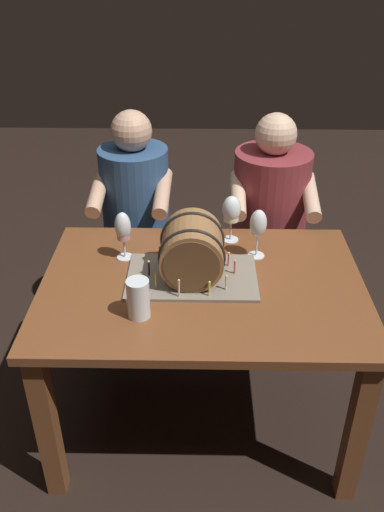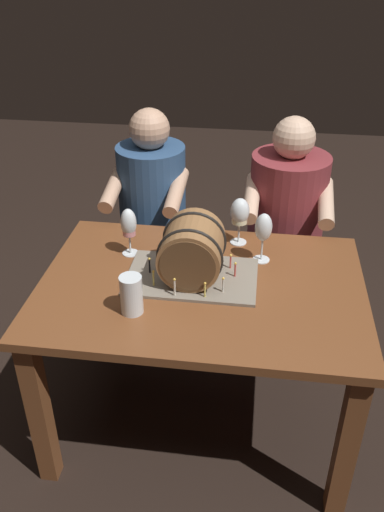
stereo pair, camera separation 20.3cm
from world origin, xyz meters
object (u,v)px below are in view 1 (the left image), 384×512
(wine_glass_rose, at_px, (123,229))
(person_seated_right, at_px, (268,234))
(person_seated_left, at_px, (138,235))
(dining_table, at_px, (202,307))
(beer_pint, at_px, (138,300))
(barrel_cake, at_px, (192,253))
(wine_glass_empty, at_px, (258,225))
(wine_glass_white, at_px, (231,211))

(wine_glass_rose, xyz_separation_m, person_seated_right, (0.65, 0.52, -0.31))
(person_seated_left, bearing_deg, wine_glass_rose, -88.56)
(dining_table, height_order, beer_pint, beer_pint)
(barrel_cake, relative_size, beer_pint, 3.43)
(person_seated_left, xyz_separation_m, person_seated_right, (0.66, 0.00, 0.01))
(dining_table, relative_size, person_seated_left, 1.04)
(beer_pint, relative_size, person_seated_right, 0.12)
(wine_glass_rose, xyz_separation_m, person_seated_left, (-0.01, 0.52, -0.32))
(wine_glass_rose, bearing_deg, person_seated_left, 91.44)
(beer_pint, distance_m, person_seated_right, 1.08)
(barrel_cake, height_order, wine_glass_empty, barrel_cake)
(barrel_cake, height_order, person_seated_right, person_seated_right)
(wine_glass_empty, bearing_deg, barrel_cake, -147.21)
(dining_table, bearing_deg, wine_glass_rose, 150.62)
(wine_glass_rose, distance_m, beer_pint, 0.40)
(wine_glass_rose, bearing_deg, person_seated_right, 38.55)
(dining_table, xyz_separation_m, person_seated_right, (0.33, 0.70, -0.06))
(dining_table, distance_m, barrel_cake, 0.24)
(beer_pint, distance_m, person_seated_left, 0.94)
(person_seated_right, bearing_deg, wine_glass_white, -120.04)
(barrel_cake, bearing_deg, wine_glass_white, 61.71)
(barrel_cake, relative_size, person_seated_right, 0.42)
(barrel_cake, height_order, beer_pint, barrel_cake)
(person_seated_right, bearing_deg, beer_pint, -121.49)
(dining_table, relative_size, person_seated_right, 1.05)
(dining_table, distance_m, wine_glass_empty, 0.40)
(barrel_cake, height_order, wine_glass_rose, barrel_cake)
(dining_table, bearing_deg, wine_glass_empty, 42.41)
(barrel_cake, bearing_deg, beer_pint, -127.17)
(wine_glass_white, xyz_separation_m, person_seated_left, (-0.45, 0.36, -0.32))
(dining_table, distance_m, beer_pint, 0.35)
(wine_glass_rose, bearing_deg, beer_pint, -75.70)
(barrel_cake, xyz_separation_m, person_seated_right, (0.37, 0.66, -0.29))
(wine_glass_white, height_order, beer_pint, wine_glass_white)
(beer_pint, bearing_deg, barrel_cake, 52.83)
(wine_glass_empty, relative_size, person_seated_right, 0.18)
(wine_glass_rose, bearing_deg, dining_table, -29.38)
(wine_glass_rose, relative_size, wine_glass_empty, 0.98)
(wine_glass_rose, height_order, person_seated_right, person_seated_right)
(dining_table, xyz_separation_m, barrel_cake, (-0.04, 0.03, 0.23))
(barrel_cake, bearing_deg, person_seated_right, 60.74)
(wine_glass_rose, height_order, wine_glass_empty, wine_glass_empty)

